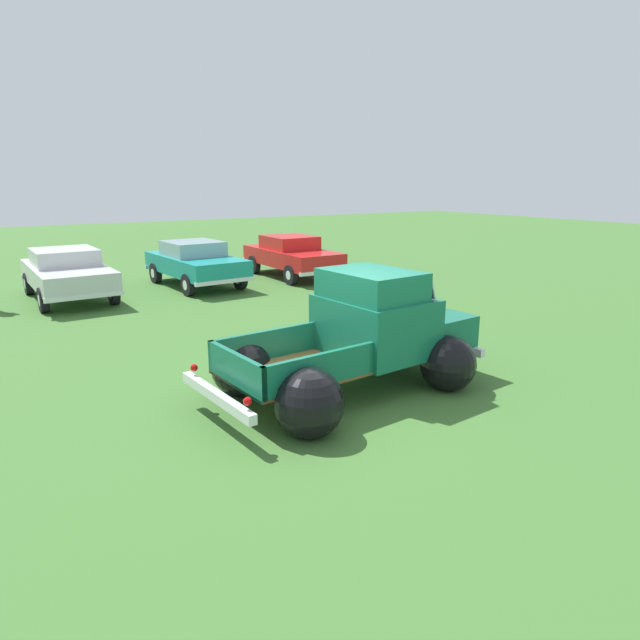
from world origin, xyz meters
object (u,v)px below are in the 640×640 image
Objects in this scene: show_car_0 at (67,272)px; show_car_1 at (195,262)px; vintage_pickup_truck at (363,342)px; lane_cone_0 at (372,323)px; show_car_2 at (292,255)px.

show_car_0 is 1.04× the size of show_car_1.
lane_cone_0 is at bearing 44.77° from vintage_pickup_truck.
show_car_2 is 6.78× the size of lane_cone_0.
show_car_0 is at bearing 122.60° from lane_cone_0.
lane_cone_0 is at bearing 30.35° from show_car_0.
show_car_1 reaches higher than lane_cone_0.
show_car_1 is (0.76, 10.09, 0.03)m from vintage_pickup_truck.
show_car_1 is at bearing 98.56° from lane_cone_0.
show_car_0 is at bearing -93.79° from show_car_1.
show_car_0 is 7.27m from show_car_2.
show_car_0 is 7.10× the size of lane_cone_0.
show_car_2 reaches higher than lane_cone_0.
show_car_1 is 3.48m from show_car_2.
show_car_1 is 6.86× the size of lane_cone_0.
show_car_1 is 1.01× the size of show_car_2.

